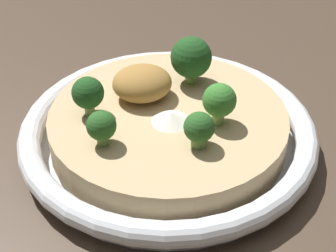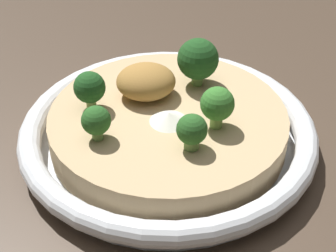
{
  "view_description": "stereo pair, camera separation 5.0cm",
  "coord_description": "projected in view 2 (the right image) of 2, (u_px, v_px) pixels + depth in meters",
  "views": [
    {
      "loc": [
        -0.07,
        -0.39,
        0.32
      ],
      "look_at": [
        0.0,
        0.0,
        0.02
      ],
      "focal_mm": 55.0,
      "sensor_mm": 36.0,
      "label": 1
    },
    {
      "loc": [
        -0.02,
        -0.4,
        0.32
      ],
      "look_at": [
        0.0,
        0.0,
        0.02
      ],
      "focal_mm": 55.0,
      "sensor_mm": 36.0,
      "label": 2
    }
  ],
  "objects": [
    {
      "name": "broccoli_front",
      "position": [
        192.0,
        131.0,
        0.44
      ],
      "size": [
        0.03,
        0.03,
        0.03
      ],
      "color": "#668E47",
      "rests_on": "risotto_bowl"
    },
    {
      "name": "broccoli_right",
      "position": [
        217.0,
        105.0,
        0.46
      ],
      "size": [
        0.03,
        0.03,
        0.04
      ],
      "color": "#759E4C",
      "rests_on": "risotto_bowl"
    },
    {
      "name": "crispy_onion_garnish",
      "position": [
        146.0,
        81.0,
        0.5
      ],
      "size": [
        0.06,
        0.05,
        0.03
      ],
      "color": "#A37538",
      "rests_on": "risotto_bowl"
    },
    {
      "name": "broccoli_left",
      "position": [
        96.0,
        121.0,
        0.45
      ],
      "size": [
        0.03,
        0.03,
        0.03
      ],
      "color": "#668E47",
      "rests_on": "risotto_bowl"
    },
    {
      "name": "broccoli_back",
      "position": [
        198.0,
        60.0,
        0.51
      ],
      "size": [
        0.04,
        0.04,
        0.05
      ],
      "color": "#668E47",
      "rests_on": "risotto_bowl"
    },
    {
      "name": "risotto_bowl",
      "position": [
        168.0,
        130.0,
        0.5
      ],
      "size": [
        0.29,
        0.29,
        0.04
      ],
      "color": "silver",
      "rests_on": "ground_plane"
    },
    {
      "name": "cheese_sprinkle",
      "position": [
        169.0,
        117.0,
        0.47
      ],
      "size": [
        0.04,
        0.04,
        0.01
      ],
      "color": "white",
      "rests_on": "risotto_bowl"
    },
    {
      "name": "ground_plane",
      "position": [
        168.0,
        145.0,
        0.51
      ],
      "size": [
        6.0,
        6.0,
        0.0
      ],
      "primitive_type": "plane",
      "color": "#47382B"
    },
    {
      "name": "broccoli_back_left",
      "position": [
        90.0,
        88.0,
        0.48
      ],
      "size": [
        0.03,
        0.03,
        0.04
      ],
      "color": "#84A856",
      "rests_on": "risotto_bowl"
    }
  ]
}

